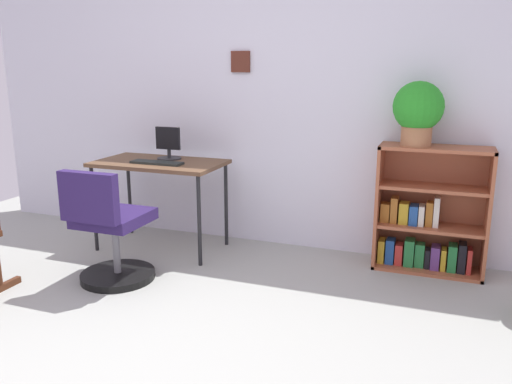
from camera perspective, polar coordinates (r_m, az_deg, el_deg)
name	(u,v)px	position (r m, az deg, el deg)	size (l,w,h in m)	color
ground_plane	(108,369)	(2.82, -16.04, -18.31)	(6.24, 6.24, 0.00)	#9B9E97
wall_back	(257,103)	(4.32, 0.11, 9.84)	(5.20, 0.12, 2.36)	silver
desk	(159,169)	(4.23, -10.61, 2.54)	(1.02, 0.58, 0.73)	brown
monitor	(168,145)	(4.28, -9.64, 5.10)	(0.21, 0.20, 0.26)	#262628
keyboard	(157,163)	(4.12, -10.89, 3.21)	(0.42, 0.12, 0.02)	#232825
office_chair	(110,234)	(3.69, -15.84, -4.52)	(0.52, 0.54, 0.82)	black
bookshelf_low	(429,216)	(3.99, 18.50, -2.57)	(0.78, 0.30, 0.92)	#9F5536
potted_plant_on_shelf	(418,110)	(3.81, 17.45, 8.61)	(0.35, 0.35, 0.45)	#9E6642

